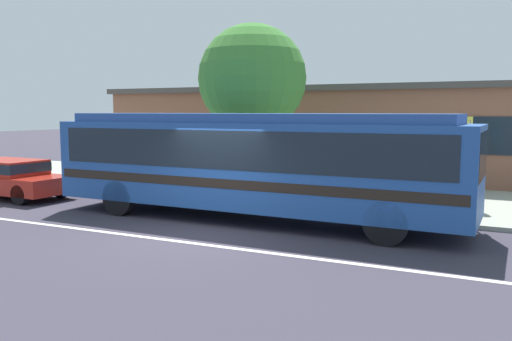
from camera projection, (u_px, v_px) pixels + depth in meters
The scene contains 11 objects.
ground_plane at pixel (202, 235), 12.65m from camera, with size 120.00×120.00×0.00m, color #373340.
sidewalk_slab at pixel (309, 191), 19.25m from camera, with size 60.00×8.00×0.12m, color #9A9E8E.
lane_stripe_center at pixel (183, 242), 11.93m from camera, with size 56.00×0.16×0.01m, color silver.
transit_bus at pixel (252, 159), 14.13m from camera, with size 11.44×2.67×2.87m.
sedan_behind_bus at pixel (10, 177), 17.96m from camera, with size 4.35×1.98×1.29m.
pedestrian_waiting_near_sign at pixel (265, 169), 16.40m from camera, with size 0.47×0.47×1.76m.
pedestrian_walking_along_curb at pixel (439, 182), 13.90m from camera, with size 0.39×0.39×1.66m.
pedestrian_standing_by_tree at pixel (476, 178), 14.94m from camera, with size 0.48×0.48×1.60m.
bus_stop_sign at pixel (468, 155), 13.61m from camera, with size 0.14×0.44×2.67m.
street_tree_near_stop at pixel (252, 79), 18.59m from camera, with size 3.80×3.80×5.85m.
station_building at pixel (328, 130), 25.88m from camera, with size 19.54×9.18×3.99m.
Camera 1 is at (6.56, -10.60, 2.93)m, focal length 37.24 mm.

